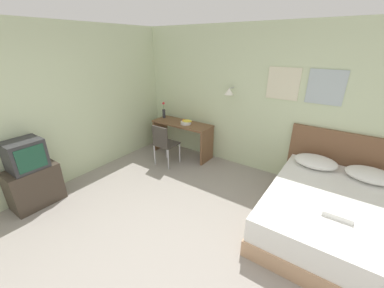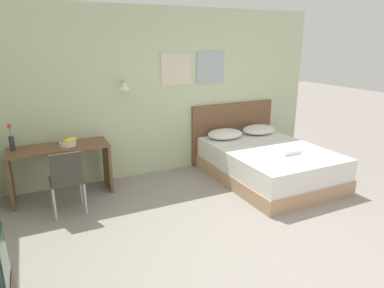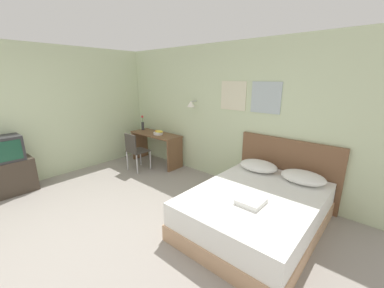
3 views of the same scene
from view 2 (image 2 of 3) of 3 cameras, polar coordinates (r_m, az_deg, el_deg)
ground_plane at (r=3.66m, az=11.14°, el=-19.22°), size 24.00×24.00×0.00m
wall_back at (r=5.57m, az=-6.06°, el=8.43°), size 5.92×0.31×2.65m
bed at (r=5.57m, az=12.57°, el=-3.22°), size 1.53×2.07×0.53m
headboard at (r=6.31m, az=6.78°, el=2.01°), size 1.65×0.06×1.07m
pillow_left at (r=5.85m, az=5.54°, el=1.67°), size 0.63×0.47×0.16m
pillow_right at (r=6.24m, az=11.09°, el=2.38°), size 0.63×0.47×0.16m
folded_towel_near_foot at (r=5.29m, az=15.44°, el=-1.07°), size 0.30×0.31×0.06m
desk at (r=5.12m, az=-21.09°, el=-2.64°), size 1.32×0.50×0.74m
desk_chair at (r=4.54m, az=-20.13°, el=-5.30°), size 0.41×0.41×0.85m
fruit_bowl at (r=5.03m, az=-19.94°, el=0.21°), size 0.26×0.22×0.11m
flower_vase at (r=5.08m, az=-27.87°, el=0.51°), size 0.07×0.07×0.36m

